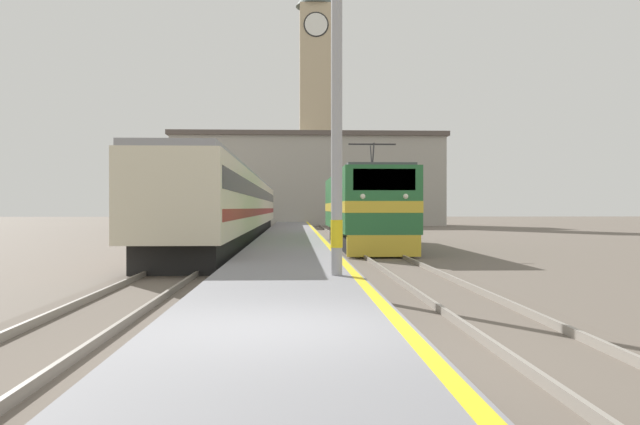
{
  "coord_description": "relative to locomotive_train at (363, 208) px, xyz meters",
  "views": [
    {
      "loc": [
        0.17,
        -7.59,
        1.9
      ],
      "look_at": [
        1.35,
        20.93,
        1.7
      ],
      "focal_mm": 35.0,
      "sensor_mm": 36.0,
      "label": 1
    }
  ],
  "objects": [
    {
      "name": "passenger_train",
      "position": [
        -6.73,
        7.42,
        0.14
      ],
      "size": [
        2.92,
        42.01,
        3.75
      ],
      "color": "black",
      "rests_on": "ground"
    },
    {
      "name": "locomotive_train",
      "position": [
        0.0,
        0.0,
        0.0
      ],
      "size": [
        2.92,
        14.57,
        4.66
      ],
      "color": "black",
      "rests_on": "ground"
    },
    {
      "name": "station_building",
      "position": [
        -1.79,
        38.11,
        3.16
      ],
      "size": [
        29.7,
        6.71,
        10.03
      ],
      "color": "#A8A399",
      "rests_on": "ground"
    },
    {
      "name": "ground_plane",
      "position": [
        -3.5,
        7.49,
        -1.89
      ],
      "size": [
        200.0,
        200.0,
        0.0
      ],
      "primitive_type": "plane",
      "color": "#60564C"
    },
    {
      "name": "clock_tower",
      "position": [
        -0.73,
        45.87,
        13.87
      ],
      "size": [
        4.8,
        4.8,
        29.85
      ],
      "color": "tan",
      "rests_on": "ground"
    },
    {
      "name": "rail_track_far",
      "position": [
        -6.73,
        2.49,
        -1.86
      ],
      "size": [
        2.83,
        140.0,
        0.16
      ],
      "color": "#60564C",
      "rests_on": "ground"
    },
    {
      "name": "catenary_mast",
      "position": [
        -2.3,
        -16.66,
        2.56
      ],
      "size": [
        2.71,
        0.26,
        7.96
      ],
      "color": "#9E9EA3",
      "rests_on": "platform"
    },
    {
      "name": "rail_track_near",
      "position": [
        0.0,
        2.49,
        -1.86
      ],
      "size": [
        2.83,
        140.0,
        0.16
      ],
      "color": "#60564C",
      "rests_on": "ground"
    },
    {
      "name": "platform",
      "position": [
        -3.5,
        2.49,
        -1.66
      ],
      "size": [
        3.29,
        140.0,
        0.45
      ],
      "color": "slate",
      "rests_on": "ground"
    }
  ]
}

